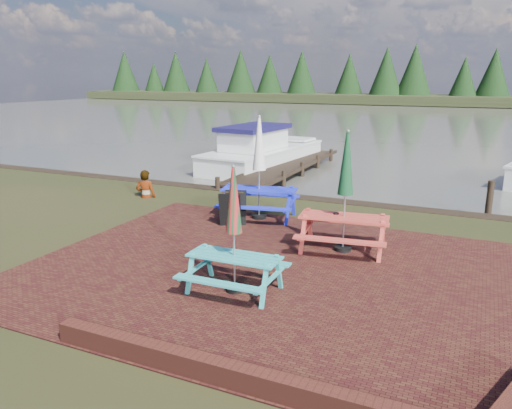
{
  "coord_description": "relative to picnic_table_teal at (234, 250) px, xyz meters",
  "views": [
    {
      "loc": [
        3.69,
        -7.35,
        3.69
      ],
      "look_at": [
        -0.64,
        2.1,
        1.0
      ],
      "focal_mm": 35.0,
      "sensor_mm": 36.0,
      "label": 1
    }
  ],
  "objects": [
    {
      "name": "person",
      "position": [
        -5.71,
        5.11,
        0.07
      ],
      "size": [
        0.71,
        0.57,
        1.72
      ],
      "primitive_type": "imported",
      "rotation": [
        0.0,
        0.0,
        3.42
      ],
      "color": "gray",
      "rests_on": "ground"
    },
    {
      "name": "picnic_table_red",
      "position": [
        1.17,
        2.85,
        0.12
      ],
      "size": [
        2.07,
        1.89,
        2.59
      ],
      "rotation": [
        0.0,
        0.0,
        0.13
      ],
      "color": "#C03C31",
      "rests_on": "ground"
    },
    {
      "name": "brick_wall",
      "position": [
        2.18,
        -2.28,
        -0.64
      ],
      "size": [
        6.21,
        1.79,
        0.3
      ],
      "color": "#4C1E16",
      "rests_on": "ground"
    },
    {
      "name": "boat_jetty",
      "position": [
        -4.97,
        12.37,
        -0.37
      ],
      "size": [
        3.14,
        7.29,
        2.05
      ],
      "rotation": [
        0.0,
        0.0,
        -0.1
      ],
      "color": "silver",
      "rests_on": "ground"
    },
    {
      "name": "water",
      "position": [
        0.03,
        37.13,
        -0.79
      ],
      "size": [
        120.0,
        60.0,
        0.02
      ],
      "primitive_type": "cube",
      "color": "#49483F",
      "rests_on": "ground"
    },
    {
      "name": "paving",
      "position": [
        0.03,
        1.13,
        -0.78
      ],
      "size": [
        9.0,
        7.5,
        0.02
      ],
      "primitive_type": "cube",
      "color": "black",
      "rests_on": "ground"
    },
    {
      "name": "chalkboard",
      "position": [
        -1.84,
        3.53,
        -0.33
      ],
      "size": [
        0.59,
        0.67,
        0.88
      ],
      "rotation": [
        0.0,
        0.0,
        0.32
      ],
      "color": "black",
      "rests_on": "ground"
    },
    {
      "name": "far_treeline",
      "position": [
        0.03,
        66.13,
        2.5
      ],
      "size": [
        120.0,
        10.0,
        8.1
      ],
      "color": "black",
      "rests_on": "ground"
    },
    {
      "name": "jetty",
      "position": [
        -3.47,
        11.41,
        -0.67
      ],
      "size": [
        1.76,
        9.08,
        1.0
      ],
      "color": "black",
      "rests_on": "ground"
    },
    {
      "name": "ground",
      "position": [
        0.03,
        0.13,
        -0.79
      ],
      "size": [
        120.0,
        120.0,
        0.0
      ],
      "primitive_type": "plane",
      "color": "black",
      "rests_on": "ground"
    },
    {
      "name": "picnic_table_blue",
      "position": [
        -1.52,
        4.42,
        0.16
      ],
      "size": [
        2.24,
        2.07,
        2.69
      ],
      "rotation": [
        0.0,
        0.0,
        0.2
      ],
      "color": "#1A25C7",
      "rests_on": "ground"
    },
    {
      "name": "picnic_table_teal",
      "position": [
        0.0,
        0.0,
        0.0
      ],
      "size": [
        1.64,
        1.46,
        2.24
      ],
      "rotation": [
        0.0,
        0.0,
        0.02
      ],
      "color": "teal",
      "rests_on": "ground"
    }
  ]
}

